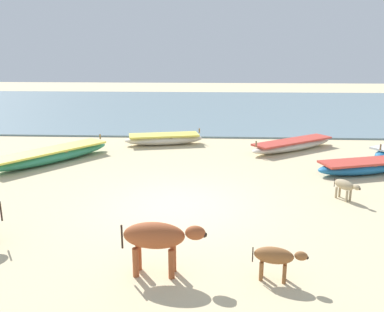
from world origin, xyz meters
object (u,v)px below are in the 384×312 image
(calf_far_dun, at_px, (345,186))
(cow_second_adult_rust, at_px, (157,238))
(fishing_boat_3, at_px, (51,155))
(calf_near_brown, at_px, (276,257))
(fishing_boat_1, at_px, (293,145))
(fishing_boat_6, at_px, (361,167))
(fishing_boat_5, at_px, (164,139))

(calf_far_dun, bearing_deg, cow_second_adult_rust, -80.67)
(fishing_boat_3, distance_m, cow_second_adult_rust, 8.65)
(calf_far_dun, bearing_deg, calf_near_brown, -62.99)
(fishing_boat_1, distance_m, calf_near_brown, 9.77)
(fishing_boat_6, bearing_deg, calf_near_brown, -137.11)
(fishing_boat_6, relative_size, cow_second_adult_rust, 2.11)
(fishing_boat_1, distance_m, fishing_boat_6, 3.49)
(fishing_boat_6, bearing_deg, fishing_boat_1, 100.25)
(fishing_boat_5, height_order, fishing_boat_6, fishing_boat_5)
(fishing_boat_6, height_order, calf_far_dun, fishing_boat_6)
(calf_near_brown, bearing_deg, fishing_boat_6, 71.45)
(fishing_boat_6, distance_m, cow_second_adult_rust, 8.59)
(fishing_boat_6, bearing_deg, fishing_boat_5, 133.67)
(fishing_boat_3, relative_size, fishing_boat_6, 1.35)
(fishing_boat_6, xyz_separation_m, calf_near_brown, (-3.71, -6.44, 0.20))
(fishing_boat_5, xyz_separation_m, fishing_boat_6, (6.85, -3.82, -0.01))
(fishing_boat_3, xyz_separation_m, fishing_boat_5, (3.68, 2.97, -0.02))
(fishing_boat_1, xyz_separation_m, cow_second_adult_rust, (-4.15, -9.45, 0.48))
(fishing_boat_3, xyz_separation_m, cow_second_adult_rust, (4.77, -7.20, 0.45))
(fishing_boat_3, relative_size, fishing_boat_5, 1.27)
(fishing_boat_3, height_order, fishing_boat_6, fishing_boat_3)
(fishing_boat_6, xyz_separation_m, cow_second_adult_rust, (-5.76, -6.35, 0.47))
(calf_near_brown, bearing_deg, fishing_boat_3, 144.46)
(calf_near_brown, xyz_separation_m, calf_far_dun, (2.42, 4.02, -0.05))
(fishing_boat_5, height_order, cow_second_adult_rust, cow_second_adult_rust)
(fishing_boat_5, bearing_deg, calf_near_brown, -85.71)
(fishing_boat_6, bearing_deg, fishing_boat_3, 158.19)
(calf_near_brown, xyz_separation_m, cow_second_adult_rust, (-2.05, 0.09, 0.27))
(fishing_boat_1, bearing_deg, fishing_boat_3, -21.17)
(fishing_boat_5, distance_m, cow_second_adult_rust, 10.24)
(fishing_boat_1, relative_size, fishing_boat_6, 1.21)
(fishing_boat_1, bearing_deg, fishing_boat_5, -43.13)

